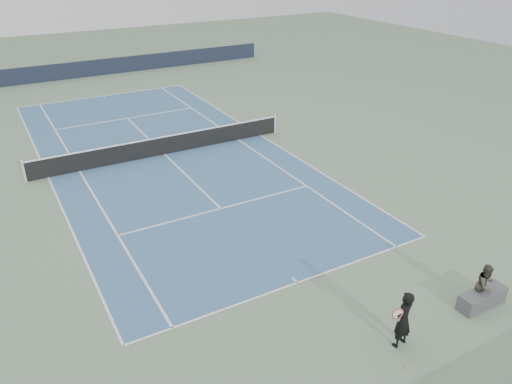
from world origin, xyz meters
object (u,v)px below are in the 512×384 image
tennis_net (164,145)px  tennis_player (403,319)px  spectator_bench (484,291)px  tennis_ball (407,368)px

tennis_net → tennis_player: bearing=-86.7°
tennis_net → spectator_bench: bearing=-75.2°
tennis_ball → spectator_bench: bearing=11.5°
tennis_player → tennis_net: bearing=93.3°
tennis_net → spectator_bench: 15.91m
tennis_ball → tennis_player: bearing=60.5°
spectator_bench → tennis_player: bearing=180.0°
tennis_net → tennis_ball: size_ratio=193.49×
tennis_net → spectator_bench: size_ratio=8.11×
tennis_player → tennis_ball: bearing=-119.5°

